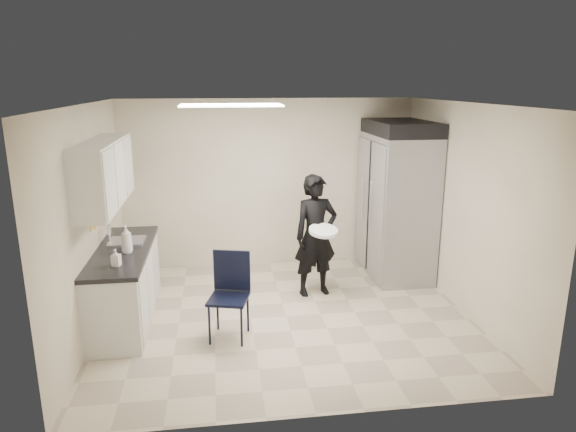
{
  "coord_description": "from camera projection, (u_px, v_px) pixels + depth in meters",
  "views": [
    {
      "loc": [
        -0.79,
        -5.82,
        2.85
      ],
      "look_at": [
        0.05,
        0.2,
        1.24
      ],
      "focal_mm": 32.0,
      "sensor_mm": 36.0,
      "label": 1
    }
  ],
  "objects": [
    {
      "name": "notice_sticker_left",
      "position": [
        92.0,
        227.0,
        5.89
      ],
      "size": [
        0.0,
        0.12,
        0.07
      ],
      "primitive_type": "cube",
      "color": "yellow",
      "rests_on": "left_wall"
    },
    {
      "name": "left_wall",
      "position": [
        88.0,
        223.0,
        5.78
      ],
      "size": [
        0.0,
        4.0,
        4.0
      ],
      "primitive_type": "plane",
      "rotation": [
        1.57,
        0.0,
        1.57
      ],
      "color": "beige",
      "rests_on": "floor"
    },
    {
      "name": "sink",
      "position": [
        127.0,
        246.0,
        6.36
      ],
      "size": [
        0.42,
        0.4,
        0.14
      ],
      "primitive_type": "cube",
      "color": "gray",
      "rests_on": "countertop"
    },
    {
      "name": "upper_cabinets",
      "position": [
        104.0,
        173.0,
        5.86
      ],
      "size": [
        0.35,
        1.8,
        0.75
      ],
      "primitive_type": "cube",
      "color": "silver",
      "rests_on": "left_wall"
    },
    {
      "name": "floor",
      "position": [
        286.0,
        316.0,
        6.41
      ],
      "size": [
        4.5,
        4.5,
        0.0
      ],
      "primitive_type": "plane",
      "color": "#C3B399",
      "rests_on": "ground"
    },
    {
      "name": "lower_counter",
      "position": [
        125.0,
        286.0,
        6.23
      ],
      "size": [
        0.6,
        1.9,
        0.86
      ],
      "primitive_type": "cube",
      "color": "silver",
      "rests_on": "floor"
    },
    {
      "name": "bucket_lid",
      "position": [
        323.0,
        231.0,
        6.64
      ],
      "size": [
        0.44,
        0.44,
        0.05
      ],
      "primitive_type": "cylinder",
      "rotation": [
        0.0,
        0.0,
        0.21
      ],
      "color": "white",
      "rests_on": "man_tuxedo"
    },
    {
      "name": "soap_bottle_a",
      "position": [
        126.0,
        239.0,
        5.94
      ],
      "size": [
        0.15,
        0.15,
        0.33
      ],
      "primitive_type": "imported",
      "rotation": [
        0.0,
        0.0,
        0.21
      ],
      "color": "silver",
      "rests_on": "countertop"
    },
    {
      "name": "folding_chair",
      "position": [
        229.0,
        299.0,
        5.76
      ],
      "size": [
        0.52,
        0.52,
        0.96
      ],
      "primitive_type": "cube",
      "rotation": [
        0.0,
        0.0,
        -0.26
      ],
      "color": "black",
      "rests_on": "floor"
    },
    {
      "name": "notice_sticker_right",
      "position": [
        96.0,
        226.0,
        6.1
      ],
      "size": [
        0.0,
        0.12,
        0.07
      ],
      "primitive_type": "cube",
      "color": "yellow",
      "rests_on": "left_wall"
    },
    {
      "name": "man_tuxedo",
      "position": [
        316.0,
        236.0,
        6.9
      ],
      "size": [
        0.68,
        0.52,
        1.66
      ],
      "primitive_type": "imported",
      "rotation": [
        0.0,
        0.0,
        0.21
      ],
      "color": "black",
      "rests_on": "floor"
    },
    {
      "name": "ceiling_panel",
      "position": [
        231.0,
        105.0,
        6.06
      ],
      "size": [
        1.2,
        0.6,
        0.02
      ],
      "primitive_type": "cube",
      "color": "white",
      "rests_on": "ceiling"
    },
    {
      "name": "countertop",
      "position": [
        122.0,
        251.0,
        6.11
      ],
      "size": [
        0.64,
        1.95,
        0.05
      ],
      "primitive_type": "cube",
      "color": "black",
      "rests_on": "lower_counter"
    },
    {
      "name": "fridge_compressor",
      "position": [
        401.0,
        128.0,
        7.31
      ],
      "size": [
        0.8,
        1.35,
        0.2
      ],
      "primitive_type": "cube",
      "color": "black",
      "rests_on": "commercial_fridge"
    },
    {
      "name": "faucet",
      "position": [
        109.0,
        235.0,
        6.3
      ],
      "size": [
        0.02,
        0.02,
        0.24
      ],
      "primitive_type": "cylinder",
      "color": "silver",
      "rests_on": "countertop"
    },
    {
      "name": "soap_bottle_b",
      "position": [
        116.0,
        257.0,
        5.52
      ],
      "size": [
        0.1,
        0.11,
        0.19
      ],
      "primitive_type": "imported",
      "rotation": [
        0.0,
        0.0,
        -0.24
      ],
      "color": "#9EA0A9",
      "rests_on": "countertop"
    },
    {
      "name": "towel_dispenser",
      "position": [
        118.0,
        174.0,
        7.0
      ],
      "size": [
        0.22,
        0.3,
        0.35
      ],
      "primitive_type": "cube",
      "color": "black",
      "rests_on": "left_wall"
    },
    {
      "name": "right_wall",
      "position": [
        465.0,
        209.0,
        6.38
      ],
      "size": [
        0.0,
        4.0,
        4.0
      ],
      "primitive_type": "plane",
      "rotation": [
        1.57,
        0.0,
        -1.57
      ],
      "color": "beige",
      "rests_on": "floor"
    },
    {
      "name": "ceiling",
      "position": [
        286.0,
        104.0,
        5.75
      ],
      "size": [
        4.5,
        4.5,
        0.0
      ],
      "primitive_type": "plane",
      "rotation": [
        3.14,
        0.0,
        0.0
      ],
      "color": "silver",
      "rests_on": "back_wall"
    },
    {
      "name": "commercial_fridge",
      "position": [
        397.0,
        206.0,
        7.61
      ],
      "size": [
        0.8,
        1.35,
        2.1
      ],
      "primitive_type": "cube",
      "color": "gray",
      "rests_on": "floor"
    },
    {
      "name": "back_wall",
      "position": [
        269.0,
        184.0,
        7.99
      ],
      "size": [
        4.5,
        0.0,
        4.5
      ],
      "primitive_type": "plane",
      "rotation": [
        1.57,
        0.0,
        0.0
      ],
      "color": "beige",
      "rests_on": "floor"
    }
  ]
}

